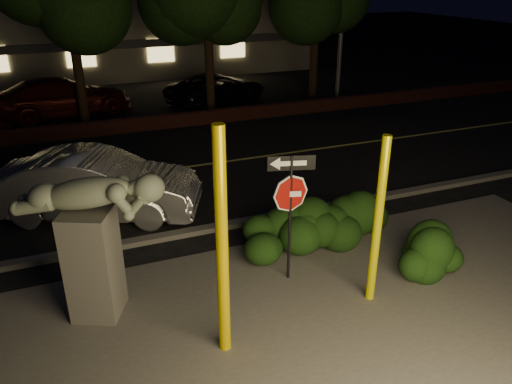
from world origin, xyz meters
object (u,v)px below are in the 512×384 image
yellow_pole_right (378,223)px  parked_car_dark (217,88)px  sculpture (91,231)px  yellow_pole_left (222,248)px  silver_sedan (97,185)px  signpost (291,194)px  parked_car_darkred (63,97)px

yellow_pole_right → parked_car_dark: 15.08m
yellow_pole_right → sculpture: yellow_pole_right is taller
yellow_pole_left → silver_sedan: 5.81m
sculpture → silver_sedan: 4.03m
signpost → parked_car_dark: 14.16m
yellow_pole_right → parked_car_darkred: yellow_pole_right is taller
yellow_pole_left → parked_car_darkred: 15.50m
yellow_pole_right → silver_sedan: 6.79m
sculpture → yellow_pole_left: bearing=-19.3°
yellow_pole_left → parked_car_dark: bearing=72.7°
sculpture → parked_car_dark: 15.03m
yellow_pole_right → parked_car_dark: size_ratio=0.66×
signpost → silver_sedan: 5.27m
silver_sedan → parked_car_darkred: bearing=25.5°
signpost → parked_car_darkred: (-3.44, 13.97, -1.01)m
yellow_pole_left → yellow_pole_right: 2.88m
yellow_pole_left → sculpture: yellow_pole_left is taller
yellow_pole_left → yellow_pole_right: size_ratio=1.18×
yellow_pole_left → sculpture: (-1.69, 1.64, -0.22)m
sculpture → parked_car_darkred: bearing=114.9°
parked_car_dark → yellow_pole_left: bearing=140.4°
silver_sedan → parked_car_dark: bearing=-8.7°
yellow_pole_left → parked_car_dark: 15.96m
yellow_pole_left → sculpture: 2.36m
yellow_pole_right → signpost: bearing=133.9°
silver_sedan → parked_car_dark: size_ratio=1.03×
yellow_pole_left → sculpture: size_ratio=1.40×
yellow_pole_right → parked_car_darkred: size_ratio=0.58×
signpost → yellow_pole_right: bearing=-30.6°
silver_sedan → parked_car_dark: silver_sedan is taller
yellow_pole_left → silver_sedan: bearing=103.3°
yellow_pole_left → parked_car_dark: (4.73, 15.20, -1.18)m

